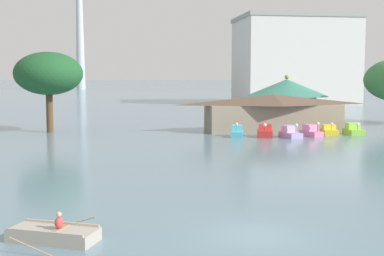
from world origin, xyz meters
name	(u,v)px	position (x,y,z in m)	size (l,w,h in m)	color
ground_plane	(254,236)	(0.00, 0.00, 0.00)	(2000.00, 2000.00, 0.00)	slate
rowboat_with_rower	(54,234)	(-8.18, 0.56, 0.28)	(3.86, 3.90, 1.25)	#ADA393
pedal_boat_cyan	(237,132)	(7.54, 34.33, 0.50)	(2.03, 3.12, 1.66)	#4CB7CC
pedal_boat_red	(265,132)	(10.54, 33.62, 0.57)	(2.36, 2.93, 1.61)	red
pedal_boat_lavender	(290,133)	(13.10, 32.67, 0.52)	(1.99, 2.94, 1.63)	#B299D8
pedal_boat_pink	(311,131)	(15.86, 33.71, 0.51)	(2.09, 2.86, 1.64)	pink
pedal_boat_yellow	(329,131)	(18.38, 34.48, 0.46)	(1.95, 2.46, 1.51)	yellow
pedal_boat_lime	(353,130)	(21.39, 34.74, 0.51)	(1.69, 2.64, 1.43)	#8CCC3F
boathouse	(273,112)	(13.28, 39.61, 2.33)	(17.42, 6.08, 4.45)	gray
green_roof_pavilion	(287,96)	(20.57, 55.73, 3.64)	(12.79, 12.79, 6.93)	#993328
shoreline_tree_tall_left	(49,74)	(-13.50, 42.04, 6.95)	(8.04, 8.04, 9.54)	brown
background_building_block	(294,60)	(37.91, 100.69, 10.66)	(27.76, 19.50, 21.29)	silver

